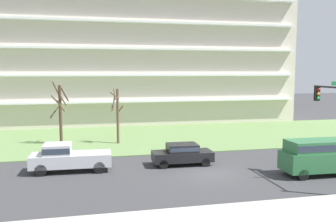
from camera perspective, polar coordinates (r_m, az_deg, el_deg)
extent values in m
plane|color=#38383A|center=(25.04, 6.23, -9.52)|extent=(160.00, 160.00, 0.00)
cube|color=#ADA89E|center=(18.04, 14.74, -15.86)|extent=(80.00, 4.00, 0.15)
cube|color=#66844C|center=(38.22, -0.53, -3.88)|extent=(80.00, 16.00, 0.08)
cube|color=beige|center=(50.56, -3.67, 9.50)|extent=(39.78, 10.16, 19.24)
cube|color=white|center=(45.17, -2.53, 1.74)|extent=(38.19, 0.90, 0.24)
cube|color=white|center=(45.02, -2.55, 5.82)|extent=(38.19, 0.90, 0.24)
cube|color=white|center=(45.11, -2.57, 9.89)|extent=(38.19, 0.90, 0.24)
cube|color=white|center=(45.42, -2.59, 13.93)|extent=(38.19, 0.90, 0.24)
cylinder|color=#4C3828|center=(35.31, -16.52, -0.48)|extent=(0.28, 0.28, 5.59)
cylinder|color=#4C3828|center=(35.73, -17.25, 0.15)|extent=(1.01, 1.10, 1.25)
cylinder|color=#4C3828|center=(34.75, -17.00, 3.15)|extent=(0.93, 0.55, 1.78)
cylinder|color=#4C3828|center=(34.62, -16.60, 2.57)|extent=(1.16, 0.22, 1.99)
cylinder|color=#4C3828|center=(34.84, -15.89, 2.62)|extent=(0.71, 1.07, 1.37)
cylinder|color=#4C3828|center=(34.86, -17.00, 1.69)|extent=(0.80, 0.59, 0.51)
cylinder|color=#4C3828|center=(34.63, -16.87, 1.31)|extent=(1.28, 0.43, 1.53)
cylinder|color=brown|center=(34.48, -7.88, -0.73)|extent=(0.25, 0.25, 5.23)
cylinder|color=brown|center=(34.45, -8.52, 1.50)|extent=(0.40, 0.83, 1.49)
cylinder|color=brown|center=(34.71, -7.58, 0.28)|extent=(0.70, 0.58, 0.92)
cylinder|color=brown|center=(34.45, -8.78, 0.71)|extent=(0.32, 1.11, 0.64)
cylinder|color=brown|center=(34.22, -8.40, 2.74)|extent=(0.22, 0.67, 1.09)
cylinder|color=brown|center=(33.93, -8.47, 2.64)|extent=(0.80, 0.80, 0.60)
cube|color=#2D6B3D|center=(26.30, 22.86, -7.00)|extent=(5.24, 2.10, 1.25)
cube|color=#2D6B3D|center=(26.09, 22.95, -4.86)|extent=(4.64, 1.93, 0.75)
cube|color=#2D3847|center=(26.09, 22.95, -4.86)|extent=(4.54, 1.97, 0.41)
cylinder|color=black|center=(28.18, 24.87, -7.52)|extent=(0.72, 0.23, 0.72)
cylinder|color=black|center=(26.22, 18.37, -8.26)|extent=(0.72, 0.23, 0.72)
cylinder|color=black|center=(24.75, 20.43, -9.21)|extent=(0.72, 0.23, 0.72)
cube|color=#B7BABF|center=(26.02, -14.93, -7.21)|extent=(5.46, 2.16, 0.85)
cube|color=#B7BABF|center=(25.93, -16.97, -5.56)|extent=(1.85, 1.89, 0.70)
cube|color=#2D3847|center=(25.93, -16.97, -5.56)|extent=(1.82, 1.93, 0.38)
cylinder|color=black|center=(25.48, -19.33, -8.63)|extent=(0.81, 0.24, 0.80)
cylinder|color=black|center=(27.18, -18.78, -7.68)|extent=(0.81, 0.24, 0.80)
cylinder|color=black|center=(25.19, -10.70, -8.55)|extent=(0.81, 0.24, 0.80)
cylinder|color=black|center=(26.91, -10.72, -7.58)|extent=(0.81, 0.24, 0.80)
cube|color=black|center=(26.88, 2.25, -6.90)|extent=(4.44, 1.91, 0.70)
cube|color=black|center=(26.74, 2.26, -5.60)|extent=(2.24, 1.71, 0.55)
cube|color=#2D3847|center=(26.74, 2.26, -5.60)|extent=(2.20, 1.74, 0.30)
cylinder|color=black|center=(25.90, -0.69, -8.21)|extent=(0.65, 0.24, 0.64)
cylinder|color=black|center=(27.41, -1.29, -7.39)|extent=(0.65, 0.24, 0.64)
cylinder|color=black|center=(26.61, 5.91, -7.84)|extent=(0.65, 0.24, 0.64)
cylinder|color=black|center=(28.08, 4.96, -7.08)|extent=(0.65, 0.24, 0.64)
cube|color=black|center=(25.70, 22.33, 2.64)|extent=(0.28, 0.28, 0.90)
sphere|color=red|center=(25.57, 22.55, 3.29)|extent=(0.20, 0.20, 0.20)
sphere|color=#F2A519|center=(25.58, 22.53, 2.66)|extent=(0.20, 0.20, 0.20)
sphere|color=green|center=(25.60, 22.50, 2.04)|extent=(0.20, 0.20, 0.20)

